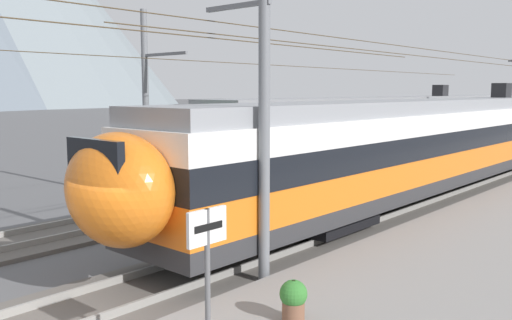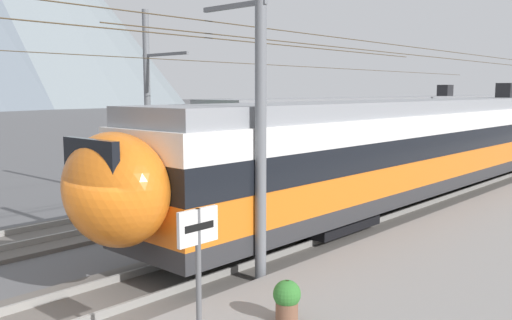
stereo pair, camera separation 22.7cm
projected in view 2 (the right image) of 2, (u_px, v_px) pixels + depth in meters
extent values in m
cube|color=gray|center=(11.00, 309.00, 9.94)|extent=(120.00, 0.07, 0.16)
cube|color=#2D2D30|center=(462.00, 167.00, 23.18)|extent=(33.06, 2.83, 0.45)
cube|color=orange|center=(463.00, 152.00, 23.10)|extent=(33.06, 2.83, 0.85)
cube|color=black|center=(464.00, 134.00, 23.00)|extent=(33.06, 2.87, 0.75)
cube|color=silver|center=(465.00, 117.00, 22.91)|extent=(33.06, 2.83, 0.65)
cube|color=gray|center=(465.00, 104.00, 22.84)|extent=(32.76, 2.63, 0.45)
cube|color=black|center=(321.00, 219.00, 15.75)|extent=(2.80, 2.26, 0.42)
ellipsoid|color=orange|center=(115.00, 190.00, 10.53)|extent=(1.80, 2.60, 2.25)
cube|color=black|center=(91.00, 171.00, 10.11)|extent=(0.16, 1.70, 1.19)
cube|color=black|center=(506.00, 90.00, 26.39)|extent=(0.90, 0.70, 0.70)
cube|color=#2D2D30|center=(409.00, 148.00, 31.34)|extent=(30.99, 2.81, 0.45)
cube|color=#1E6638|center=(409.00, 136.00, 31.26)|extent=(30.99, 2.81, 0.85)
cube|color=black|center=(410.00, 122.00, 31.15)|extent=(30.99, 2.85, 0.75)
cube|color=beige|center=(410.00, 110.00, 31.07)|extent=(30.99, 2.81, 0.65)
cube|color=gray|center=(410.00, 101.00, 31.00)|extent=(30.69, 2.61, 0.45)
cube|color=black|center=(308.00, 173.00, 24.37)|extent=(2.80, 2.24, 0.42)
cube|color=black|center=(472.00, 143.00, 38.41)|extent=(2.80, 2.24, 0.42)
ellipsoid|color=#1E6638|center=(200.00, 144.00, 19.44)|extent=(1.80, 2.58, 2.25)
cube|color=black|center=(189.00, 133.00, 19.02)|extent=(0.16, 1.68, 1.19)
cube|color=black|center=(445.00, 90.00, 34.32)|extent=(0.90, 0.70, 0.70)
cylinder|color=slate|center=(261.00, 120.00, 11.21)|extent=(0.24, 0.24, 7.14)
cube|color=slate|center=(234.00, 6.00, 11.41)|extent=(0.10, 1.81, 0.10)
cylinder|color=#473823|center=(210.00, 21.00, 11.95)|extent=(47.00, 0.02, 0.02)
cylinder|color=slate|center=(148.00, 107.00, 20.30)|extent=(0.24, 0.24, 7.14)
cube|color=slate|center=(165.00, 54.00, 19.32)|extent=(0.10, 2.50, 0.10)
cylinder|color=#473823|center=(185.00, 60.00, 18.62)|extent=(47.00, 0.02, 0.02)
cylinder|color=#59595B|center=(199.00, 286.00, 7.62)|extent=(0.08, 0.08, 2.21)
cube|color=silver|center=(198.00, 226.00, 7.51)|extent=(0.70, 0.06, 0.50)
cube|color=black|center=(200.00, 227.00, 7.49)|extent=(0.52, 0.01, 0.10)
cylinder|color=brown|center=(287.00, 312.00, 9.04)|extent=(0.38, 0.38, 0.34)
sphere|color=#33752D|center=(287.00, 294.00, 9.00)|extent=(0.47, 0.47, 0.47)
sphere|color=red|center=(287.00, 288.00, 8.99)|extent=(0.26, 0.26, 0.26)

